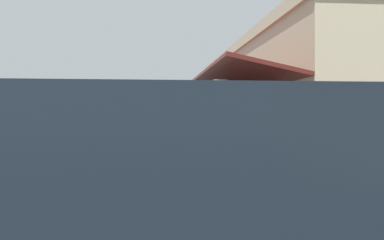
{
  "coord_description": "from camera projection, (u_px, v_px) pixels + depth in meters",
  "views": [
    {
      "loc": [
        27.45,
        1.52,
        1.87
      ],
      "look_at": [
        6.1,
        3.71,
        1.79
      ],
      "focal_mm": 42.39,
      "sensor_mm": 36.0,
      "label": 1
    }
  ],
  "objects": [
    {
      "name": "potted_palm",
      "position": [
        191.0,
        132.0,
        35.15
      ],
      "size": [
        2.05,
        1.57,
        2.86
      ],
      "color": "gray",
      "rests_on": "ground"
    },
    {
      "name": "plaza_building",
      "position": [
        319.0,
        95.0,
        30.6
      ],
      "size": [
        28.66,
        14.97,
        6.83
      ],
      "color": "#C6B793",
      "rests_on": "ground"
    },
    {
      "name": "transit_bus",
      "position": [
        125.0,
        119.0,
        25.81
      ],
      "size": [
        11.37,
        3.39,
        3.34
      ],
      "color": "#193D9E",
      "rests_on": "ground"
    },
    {
      "name": "curb_strip",
      "position": [
        177.0,
        146.0,
        29.63
      ],
      "size": [
        34.04,
        0.5,
        0.12
      ],
      "primitive_type": "cube",
      "color": "#9E998E",
      "rests_on": "ground"
    },
    {
      "name": "ground",
      "position": [
        251.0,
        149.0,
        27.98
      ],
      "size": [
        120.0,
        120.0,
        0.0
      ],
      "primitive_type": "plane",
      "color": "#38383A"
    },
    {
      "name": "pedestrian",
      "position": [
        48.0,
        143.0,
        15.97
      ],
      "size": [
        0.67,
        0.36,
        1.78
      ],
      "color": "navy",
      "rests_on": "ground"
    },
    {
      "name": "parked_suv_tan",
      "position": [
        170.0,
        154.0,
        10.9
      ],
      "size": [
        2.81,
        4.86,
        1.97
      ],
      "color": "#9E845B",
      "rests_on": "ground"
    }
  ]
}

